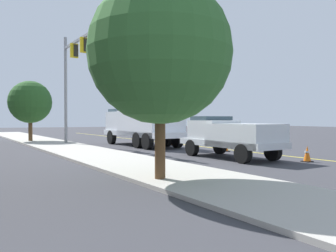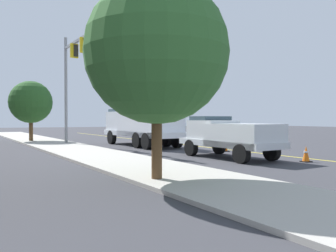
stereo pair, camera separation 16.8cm
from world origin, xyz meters
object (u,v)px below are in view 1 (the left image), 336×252
at_px(passing_minivan, 156,128).
at_px(traffic_cone_leading, 307,154).
at_px(traffic_cone_trailing, 135,137).
at_px(traffic_cone_mid_front, 225,144).
at_px(traffic_cone_mid_rear, 172,141).
at_px(utility_bucket_truck, 141,123).
at_px(traffic_signal_mast, 76,64).
at_px(service_pickup_truck, 230,135).

bearing_deg(passing_minivan, traffic_cone_leading, 176.21).
distance_m(traffic_cone_leading, traffic_cone_trailing, 16.44).
bearing_deg(traffic_cone_mid_front, traffic_cone_trailing, 10.73).
relative_size(traffic_cone_leading, traffic_cone_mid_rear, 1.02).
bearing_deg(traffic_cone_mid_rear, traffic_cone_trailing, 12.65).
relative_size(utility_bucket_truck, traffic_cone_mid_rear, 11.97).
relative_size(utility_bucket_truck, traffic_cone_leading, 11.76).
relative_size(traffic_cone_mid_rear, traffic_signal_mast, 0.09).
bearing_deg(traffic_cone_leading, utility_bucket_truck, 16.95).
xyz_separation_m(utility_bucket_truck, passing_minivan, (9.29, -5.01, -0.63)).
height_order(utility_bucket_truck, traffic_cone_mid_rear, utility_bucket_truck).
bearing_deg(utility_bucket_truck, traffic_cone_mid_front, -153.43).
xyz_separation_m(passing_minivan, traffic_signal_mast, (-8.08, 9.36, 4.74)).
distance_m(service_pickup_truck, traffic_signal_mast, 12.73).
xyz_separation_m(traffic_cone_mid_rear, traffic_cone_trailing, (5.01, 1.12, 0.04)).
height_order(service_pickup_truck, traffic_cone_mid_rear, service_pickup_truck).
xyz_separation_m(service_pickup_truck, traffic_signal_mast, (10.44, 5.66, 4.59)).
distance_m(utility_bucket_truck, traffic_cone_mid_rear, 2.62).
distance_m(traffic_cone_mid_front, traffic_signal_mast, 11.73).
height_order(traffic_cone_mid_rear, traffic_cone_trailing, traffic_cone_trailing).
height_order(utility_bucket_truck, traffic_cone_trailing, utility_bucket_truck).
xyz_separation_m(traffic_cone_mid_front, traffic_cone_mid_rear, (5.55, 0.88, -0.07)).
distance_m(traffic_cone_mid_rear, traffic_signal_mast, 8.66).
bearing_deg(utility_bucket_truck, service_pickup_truck, -171.87).
xyz_separation_m(passing_minivan, traffic_cone_mid_rear, (-9.92, 2.80, -0.63)).
xyz_separation_m(utility_bucket_truck, service_pickup_truck, (-9.23, -1.32, -0.49)).
xyz_separation_m(service_pickup_truck, traffic_cone_trailing, (13.61, 0.23, -0.73)).
bearing_deg(passing_minivan, traffic_cone_mid_rear, 164.21).
bearing_deg(traffic_cone_trailing, traffic_cone_leading, -171.15).
xyz_separation_m(traffic_cone_trailing, traffic_signal_mast, (-3.17, 5.43, 5.32)).
bearing_deg(passing_minivan, utility_bucket_truck, 151.66).
relative_size(traffic_cone_mid_front, traffic_signal_mast, 0.11).
distance_m(passing_minivan, traffic_signal_mast, 13.24).
distance_m(traffic_cone_leading, traffic_cone_mid_front, 5.71).
bearing_deg(service_pickup_truck, traffic_signal_mast, 28.47).
bearing_deg(traffic_signal_mast, service_pickup_truck, -151.53).
distance_m(service_pickup_truck, traffic_cone_leading, 3.57).
height_order(passing_minivan, traffic_cone_mid_rear, passing_minivan).
bearing_deg(traffic_cone_mid_rear, traffic_signal_mast, 74.36).
distance_m(service_pickup_truck, traffic_cone_mid_front, 3.60).
bearing_deg(traffic_cone_mid_rear, passing_minivan, -15.79).
distance_m(utility_bucket_truck, traffic_cone_leading, 12.46).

